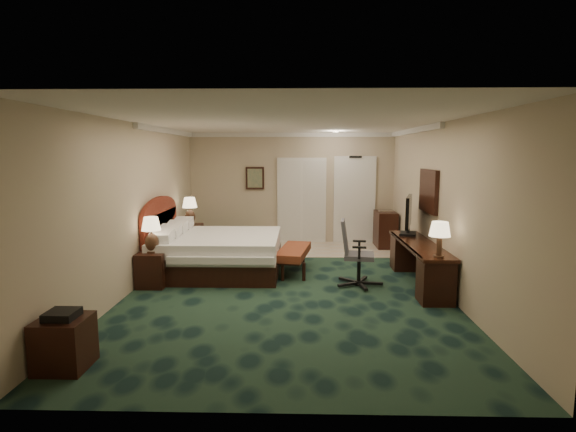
{
  "coord_description": "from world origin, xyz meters",
  "views": [
    {
      "loc": [
        0.19,
        -7.31,
        2.2
      ],
      "look_at": [
        -0.01,
        0.6,
        1.1
      ],
      "focal_mm": 28.0,
      "sensor_mm": 36.0,
      "label": 1
    }
  ],
  "objects_px": {
    "lamp_far": "(190,211)",
    "desk": "(418,264)",
    "tv": "(408,216)",
    "bed": "(220,253)",
    "lamp_near": "(152,235)",
    "side_table": "(64,343)",
    "nightstand_far": "(189,240)",
    "bed_bench": "(294,260)",
    "desk_chair": "(359,253)",
    "minibar": "(385,229)",
    "nightstand_near": "(153,269)"
  },
  "relations": [
    {
      "from": "bed",
      "to": "lamp_near",
      "type": "height_order",
      "value": "lamp_near"
    },
    {
      "from": "lamp_far",
      "to": "side_table",
      "type": "height_order",
      "value": "lamp_far"
    },
    {
      "from": "desk_chair",
      "to": "side_table",
      "type": "bearing_deg",
      "value": -130.96
    },
    {
      "from": "side_table",
      "to": "lamp_near",
      "type": "bearing_deg",
      "value": 90.4
    },
    {
      "from": "desk",
      "to": "minibar",
      "type": "bearing_deg",
      "value": 89.79
    },
    {
      "from": "lamp_far",
      "to": "desk",
      "type": "xyz_separation_m",
      "value": [
        4.41,
        -2.19,
        -0.6
      ]
    },
    {
      "from": "nightstand_near",
      "to": "minibar",
      "type": "relative_size",
      "value": 0.68
    },
    {
      "from": "bed_bench",
      "to": "desk",
      "type": "height_order",
      "value": "desk"
    },
    {
      "from": "nightstand_far",
      "to": "tv",
      "type": "relative_size",
      "value": 0.7
    },
    {
      "from": "bed_bench",
      "to": "desk_chair",
      "type": "bearing_deg",
      "value": -27.83
    },
    {
      "from": "bed",
      "to": "tv",
      "type": "bearing_deg",
      "value": 0.43
    },
    {
      "from": "lamp_near",
      "to": "desk",
      "type": "relative_size",
      "value": 0.24
    },
    {
      "from": "lamp_near",
      "to": "lamp_far",
      "type": "bearing_deg",
      "value": 88.89
    },
    {
      "from": "nightstand_near",
      "to": "lamp_far",
      "type": "relative_size",
      "value": 0.96
    },
    {
      "from": "desk",
      "to": "minibar",
      "type": "relative_size",
      "value": 2.9
    },
    {
      "from": "side_table",
      "to": "desk_chair",
      "type": "bearing_deg",
      "value": 41.48
    },
    {
      "from": "nightstand_near",
      "to": "lamp_near",
      "type": "xyz_separation_m",
      "value": [
        0.01,
        -0.01,
        0.58
      ]
    },
    {
      "from": "lamp_far",
      "to": "desk_chair",
      "type": "xyz_separation_m",
      "value": [
        3.39,
        -2.3,
        -0.4
      ]
    },
    {
      "from": "tv",
      "to": "bed",
      "type": "bearing_deg",
      "value": -162.99
    },
    {
      "from": "lamp_near",
      "to": "minibar",
      "type": "distance_m",
      "value": 5.57
    },
    {
      "from": "side_table",
      "to": "desk_chair",
      "type": "relative_size",
      "value": 0.48
    },
    {
      "from": "tv",
      "to": "minibar",
      "type": "height_order",
      "value": "tv"
    },
    {
      "from": "lamp_near",
      "to": "side_table",
      "type": "relative_size",
      "value": 1.11
    },
    {
      "from": "nightstand_far",
      "to": "minibar",
      "type": "height_order",
      "value": "minibar"
    },
    {
      "from": "bed_bench",
      "to": "tv",
      "type": "bearing_deg",
      "value": 9.5
    },
    {
      "from": "nightstand_far",
      "to": "lamp_far",
      "type": "height_order",
      "value": "lamp_far"
    },
    {
      "from": "bed",
      "to": "tv",
      "type": "relative_size",
      "value": 2.37
    },
    {
      "from": "bed",
      "to": "tv",
      "type": "xyz_separation_m",
      "value": [
        3.49,
        0.03,
        0.72
      ]
    },
    {
      "from": "lamp_far",
      "to": "tv",
      "type": "xyz_separation_m",
      "value": [
        4.39,
        -1.46,
        0.11
      ]
    },
    {
      "from": "nightstand_near",
      "to": "lamp_near",
      "type": "relative_size",
      "value": 0.97
    },
    {
      "from": "side_table",
      "to": "bed_bench",
      "type": "bearing_deg",
      "value": 58.98
    },
    {
      "from": "bed_bench",
      "to": "desk",
      "type": "xyz_separation_m",
      "value": [
        2.12,
        -0.71,
        0.12
      ]
    },
    {
      "from": "bed",
      "to": "nightstand_near",
      "type": "xyz_separation_m",
      "value": [
        -0.96,
        -0.94,
        -0.06
      ]
    },
    {
      "from": "lamp_near",
      "to": "nightstand_far",
      "type": "bearing_deg",
      "value": 89.37
    },
    {
      "from": "lamp_near",
      "to": "bed",
      "type": "bearing_deg",
      "value": 44.95
    },
    {
      "from": "bed",
      "to": "lamp_far",
      "type": "distance_m",
      "value": 1.84
    },
    {
      "from": "nightstand_near",
      "to": "nightstand_far",
      "type": "xyz_separation_m",
      "value": [
        0.03,
        2.36,
        0.04
      ]
    },
    {
      "from": "lamp_near",
      "to": "bed_bench",
      "type": "height_order",
      "value": "lamp_near"
    },
    {
      "from": "desk_chair",
      "to": "nightstand_near",
      "type": "bearing_deg",
      "value": -170.47
    },
    {
      "from": "side_table",
      "to": "tv",
      "type": "xyz_separation_m",
      "value": [
        4.42,
        3.87,
        0.8
      ]
    },
    {
      "from": "nightstand_far",
      "to": "bed_bench",
      "type": "height_order",
      "value": "nightstand_far"
    },
    {
      "from": "nightstand_far",
      "to": "lamp_far",
      "type": "xyz_separation_m",
      "value": [
        0.02,
        0.06,
        0.63
      ]
    },
    {
      "from": "minibar",
      "to": "lamp_far",
      "type": "bearing_deg",
      "value": -169.06
    },
    {
      "from": "side_table",
      "to": "desk_chair",
      "type": "height_order",
      "value": "desk_chair"
    },
    {
      "from": "nightstand_far",
      "to": "tv",
      "type": "bearing_deg",
      "value": -17.59
    },
    {
      "from": "lamp_near",
      "to": "bed_bench",
      "type": "distance_m",
      "value": 2.6
    },
    {
      "from": "tv",
      "to": "bed_bench",
      "type": "bearing_deg",
      "value": -162.94
    },
    {
      "from": "nightstand_near",
      "to": "tv",
      "type": "distance_m",
      "value": 4.62
    },
    {
      "from": "lamp_near",
      "to": "bed_bench",
      "type": "bearing_deg",
      "value": 22.27
    },
    {
      "from": "nightstand_near",
      "to": "side_table",
      "type": "xyz_separation_m",
      "value": [
        0.03,
        -2.9,
        -0.02
      ]
    }
  ]
}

